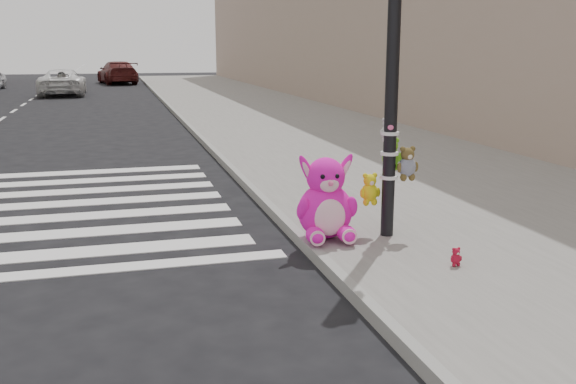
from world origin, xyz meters
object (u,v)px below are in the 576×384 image
object	(u,v)px
signal_pole	(392,109)
red_teddy	(456,257)
pink_bunny	(326,204)
car_white_near	(63,82)

from	to	relation	value
signal_pole	red_teddy	world-z (taller)	signal_pole
pink_bunny	red_teddy	world-z (taller)	pink_bunny
signal_pole	pink_bunny	xyz separation A→B (m)	(-0.82, 0.03, -1.15)
signal_pole	pink_bunny	size ratio (longest dim) A/B	3.69
red_teddy	pink_bunny	bearing A→B (deg)	122.45
signal_pole	red_teddy	bearing A→B (deg)	-80.37
signal_pole	car_white_near	bearing A→B (deg)	101.42
signal_pole	red_teddy	xyz separation A→B (m)	(0.22, -1.32, -1.49)
signal_pole	pink_bunny	world-z (taller)	signal_pole
pink_bunny	car_white_near	xyz separation A→B (m)	(-4.98, 28.67, 0.10)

